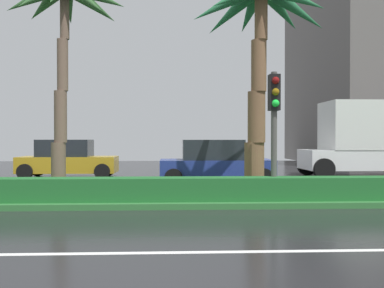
% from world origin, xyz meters
% --- Properties ---
extents(ground_plane, '(90.00, 42.00, 0.10)m').
position_xyz_m(ground_plane, '(0.00, 9.00, -0.05)').
color(ground_plane, black).
extents(near_lane_divider_stripe, '(81.00, 0.14, 0.01)m').
position_xyz_m(near_lane_divider_stripe, '(0.00, 2.00, 0.00)').
color(near_lane_divider_stripe, white).
rests_on(near_lane_divider_stripe, ground_plane).
extents(median_strip, '(85.50, 4.00, 0.15)m').
position_xyz_m(median_strip, '(0.00, 8.00, 0.07)').
color(median_strip, '#2D6B33').
rests_on(median_strip, ground_plane).
extents(median_hedge, '(76.50, 0.70, 0.60)m').
position_xyz_m(median_hedge, '(0.00, 6.60, 0.45)').
color(median_hedge, '#1E6028').
rests_on(median_hedge, median_strip).
extents(palm_tree_centre_left, '(3.62, 3.53, 6.55)m').
position_xyz_m(palm_tree_centre_left, '(-2.62, 8.12, 5.50)').
color(palm_tree_centre_left, brown).
rests_on(palm_tree_centre_left, median_strip).
extents(palm_tree_centre, '(4.25, 4.36, 6.54)m').
position_xyz_m(palm_tree_centre, '(3.04, 7.94, 5.20)').
color(palm_tree_centre, brown).
rests_on(palm_tree_centre, median_strip).
extents(traffic_signal_median_right, '(0.28, 0.43, 3.39)m').
position_xyz_m(traffic_signal_median_right, '(3.21, 6.78, 2.49)').
color(traffic_signal_median_right, '#4C4C47').
rests_on(traffic_signal_median_right, median_strip).
extents(car_in_traffic_second, '(4.30, 2.02, 1.72)m').
position_xyz_m(car_in_traffic_second, '(-4.23, 15.17, 0.83)').
color(car_in_traffic_second, '#B28C1E').
rests_on(car_in_traffic_second, ground_plane).
extents(car_in_traffic_third, '(4.30, 2.02, 1.72)m').
position_xyz_m(car_in_traffic_third, '(2.14, 11.93, 0.83)').
color(car_in_traffic_third, navy).
rests_on(car_in_traffic_third, ground_plane).
extents(box_truck_lead, '(6.40, 2.64, 3.46)m').
position_xyz_m(box_truck_lead, '(9.64, 14.87, 1.55)').
color(box_truck_lead, white).
rests_on(box_truck_lead, ground_plane).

